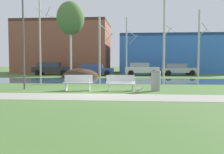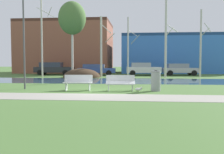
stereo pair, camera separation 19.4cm
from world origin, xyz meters
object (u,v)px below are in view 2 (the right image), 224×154
at_px(seagull, 139,89).
at_px(parked_van_nearest_dark, 54,68).
at_px(parked_sedan_second_blue, 96,69).
at_px(parked_hatch_third_white, 143,69).
at_px(bench_left, 78,82).
at_px(bench_right, 120,82).
at_px(trash_bin, 156,81).
at_px(streetlamp, 24,23).
at_px(parked_wagon_fourth_silver, 180,69).

distance_m(seagull, parked_van_nearest_dark, 20.04).
distance_m(parked_sedan_second_blue, parked_hatch_third_white, 5.63).
bearing_deg(bench_left, parked_sedan_second_blue, 95.36).
bearing_deg(seagull, parked_hatch_third_white, 87.68).
bearing_deg(parked_hatch_third_white, parked_sedan_second_blue, -172.54).
relative_size(bench_right, parked_sedan_second_blue, 0.36).
height_order(trash_bin, streetlamp, streetlamp).
height_order(seagull, parked_sedan_second_blue, parked_sedan_second_blue).
xyz_separation_m(parked_van_nearest_dark, parked_wagon_fourth_silver, (15.53, 0.17, -0.07)).
relative_size(parked_van_nearest_dark, parked_wagon_fourth_silver, 1.12).
height_order(parked_van_nearest_dark, parked_hatch_third_white, parked_van_nearest_dark).
bearing_deg(parked_van_nearest_dark, trash_bin, -55.75).
xyz_separation_m(bench_right, streetlamp, (-5.70, 0.42, 3.40)).
distance_m(bench_left, parked_sedan_second_blue, 16.03).
bearing_deg(bench_left, seagull, -4.21).
distance_m(bench_left, trash_bin, 4.34).
relative_size(trash_bin, seagull, 2.49).
relative_size(seagull, streetlamp, 0.07).
bearing_deg(seagull, parked_wagon_fourth_silver, 73.56).
relative_size(seagull, parked_hatch_third_white, 0.11).
relative_size(parked_van_nearest_dark, parked_sedan_second_blue, 1.06).
height_order(bench_left, parked_sedan_second_blue, parked_sedan_second_blue).
distance_m(bench_right, trash_bin, 1.95).
height_order(bench_left, trash_bin, trash_bin).
xyz_separation_m(bench_right, seagull, (1.00, -0.25, -0.34)).
xyz_separation_m(trash_bin, parked_hatch_third_white, (-0.25, 16.55, 0.24)).
bearing_deg(bench_left, bench_right, 0.00).
relative_size(trash_bin, streetlamp, 0.19).
xyz_separation_m(bench_left, seagull, (3.40, -0.25, -0.34)).
height_order(seagull, parked_van_nearest_dark, parked_van_nearest_dark).
height_order(bench_right, parked_wagon_fourth_silver, parked_wagon_fourth_silver).
xyz_separation_m(seagull, parked_sedan_second_blue, (-4.90, 16.21, 0.59)).
relative_size(parked_sedan_second_blue, parked_wagon_fourth_silver, 1.05).
distance_m(streetlamp, parked_van_nearest_dark, 17.12).
bearing_deg(trash_bin, bench_right, -175.88).
xyz_separation_m(bench_left, parked_hatch_third_white, (4.09, 16.69, 0.33)).
bearing_deg(parked_wagon_fourth_silver, trash_bin, -103.83).
bearing_deg(bench_right, seagull, -14.01).
xyz_separation_m(bench_left, bench_right, (2.40, 0.00, 0.00)).
relative_size(bench_left, seagull, 3.70).
bearing_deg(bench_right, parked_hatch_third_white, 84.21).
distance_m(seagull, parked_hatch_third_white, 16.96).
distance_m(bench_right, streetlamp, 6.65).
relative_size(parked_sedan_second_blue, parked_hatch_third_white, 1.09).
distance_m(parked_van_nearest_dark, parked_wagon_fourth_silver, 15.53).
bearing_deg(parked_sedan_second_blue, parked_wagon_fourth_silver, 6.09).
bearing_deg(streetlamp, trash_bin, -2.12).
height_order(streetlamp, parked_wagon_fourth_silver, streetlamp).
bearing_deg(trash_bin, bench_left, -178.15).
height_order(trash_bin, seagull, trash_bin).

